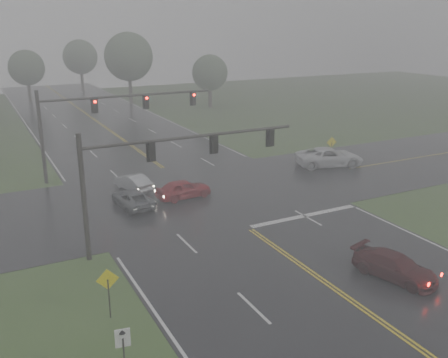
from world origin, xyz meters
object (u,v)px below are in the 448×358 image
sedan_maroon (393,278)px  car_grey (133,207)px  sedan_silver (134,190)px  pickup_white (329,166)px  sedan_red (184,198)px  signal_gantry_far (99,114)px  signal_gantry_near (155,163)px

sedan_maroon → car_grey: size_ratio=1.04×
sedan_maroon → car_grey: 18.77m
sedan_silver → car_grey: bearing=57.9°
sedan_silver → pickup_white: size_ratio=0.63×
sedan_maroon → pickup_white: (10.45, 18.49, 0.00)m
sedan_red → signal_gantry_far: 10.98m
sedan_red → pickup_white: (15.42, 2.00, 0.00)m
sedan_red → car_grey: sedan_red is taller
signal_gantry_far → car_grey: bearing=-90.2°
sedan_maroon → signal_gantry_far: 27.26m
car_grey → signal_gantry_near: bearing=80.3°
sedan_maroon → sedan_silver: sedan_maroon is taller
car_grey → signal_gantry_near: signal_gantry_near is taller
car_grey → pickup_white: size_ratio=0.70×
sedan_maroon → signal_gantry_near: 14.40m
pickup_white → signal_gantry_near: signal_gantry_near is taller
sedan_red → sedan_silver: 4.55m
signal_gantry_near → sedan_maroon: bearing=-44.7°
sedan_red → pickup_white: 15.55m
sedan_maroon → sedan_silver: size_ratio=1.15×
sedan_silver → car_grey: (-1.16, -3.55, 0.00)m
sedan_maroon → car_grey: (-8.97, 16.49, 0.00)m
sedan_silver → signal_gantry_far: size_ratio=0.26×
sedan_red → car_grey: size_ratio=0.97×
sedan_silver → signal_gantry_near: signal_gantry_near is taller
pickup_white → sedan_red: bearing=114.0°
sedan_silver → signal_gantry_near: size_ratio=0.29×
sedan_silver → pickup_white: (18.26, -1.56, 0.00)m
sedan_red → pickup_white: bearing=-87.0°
sedan_maroon → pickup_white: pickup_white is taller
car_grey → sedan_red: bearing=175.1°
sedan_maroon → signal_gantry_far: signal_gantry_far is taller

